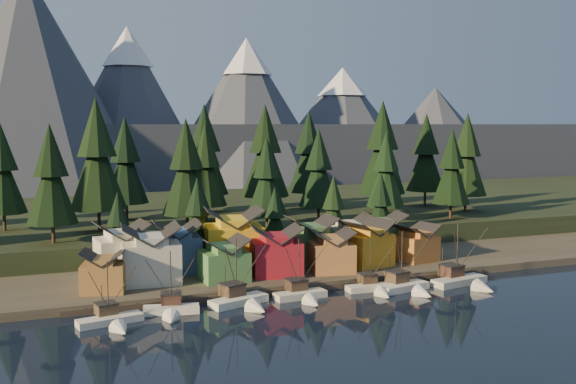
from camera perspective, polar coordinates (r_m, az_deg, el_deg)
name	(u,v)px	position (r m, az deg, el deg)	size (l,w,h in m)	color
ground	(332,316)	(102.95, 3.94, -10.95)	(500.00, 500.00, 0.00)	black
shore_strip	(253,261)	(138.85, -3.12, -6.15)	(400.00, 50.00, 1.50)	#3B352B
hillside	(199,219)	(185.89, -7.92, -2.38)	(420.00, 100.00, 6.00)	black
dock	(293,288)	(117.39, 0.48, -8.54)	(80.00, 4.00, 1.00)	#4B4035
mountain_ridge	(127,133)	(305.02, -14.14, 5.12)	(560.00, 190.00, 90.00)	#484D5C
boat_0	(112,313)	(101.16, -15.37, -10.34)	(10.41, 11.01, 10.54)	silver
boat_1	(171,302)	(104.44, -10.35, -9.56)	(9.47, 9.99, 11.06)	white
boat_2	(243,292)	(107.68, -4.06, -8.86)	(10.95, 11.51, 12.43)	white
boat_3	(303,287)	(111.29, 1.34, -8.44)	(9.61, 10.35, 11.46)	silver
boat_4	(374,282)	(117.49, 7.67, -7.89)	(9.73, 10.54, 10.28)	beige
boat_5	(408,279)	(118.39, 10.62, -7.61)	(10.45, 11.03, 12.06)	white
boat_6	(465,274)	(124.75, 15.44, -7.00)	(12.14, 12.86, 12.87)	beige
house_front_0	(104,270)	(114.73, -16.06, -6.68)	(8.59, 8.30, 7.16)	olive
house_front_1	(151,252)	(119.04, -12.10, -5.26)	(10.86, 10.49, 10.48)	beige
house_front_2	(224,258)	(118.63, -5.72, -5.84)	(8.41, 8.47, 7.96)	#4B8246
house_front_3	(276,249)	(122.14, -1.06, -5.12)	(10.53, 10.18, 9.32)	maroon
house_front_4	(332,250)	(125.38, 3.90, -5.13)	(9.56, 10.05, 8.17)	#AC713D
house_front_5	(367,242)	(130.92, 7.03, -4.43)	(10.45, 9.86, 9.25)	orange
house_front_6	(416,242)	(137.55, 11.32, -4.34)	(9.01, 8.69, 7.67)	#BD6F30
house_back_0	(122,248)	(125.24, -14.54, -4.84)	(10.17, 9.84, 10.12)	silver
house_back_1	(177,246)	(126.51, -9.83, -4.72)	(9.27, 9.37, 9.75)	#3A598B
house_back_2	(234,236)	(129.71, -4.86, -3.91)	(12.44, 11.67, 11.77)	yellow
house_back_3	(311,239)	(132.27, 2.10, -4.19)	(10.00, 9.03, 9.61)	#416F3C
house_back_4	(350,235)	(139.27, 5.51, -3.83)	(9.60, 9.33, 9.02)	beige
house_back_5	(384,233)	(142.12, 8.57, -3.62)	(9.59, 9.67, 9.25)	#416C3A
tree_hill_1	(2,172)	(157.62, -24.07, 1.65)	(10.53, 10.53, 24.54)	#332319
tree_hill_2	(51,178)	(137.49, -20.31, 1.19)	(10.46, 10.46, 24.38)	#332319
tree_hill_3	(97,158)	(149.73, -16.60, 2.90)	(12.94, 12.94, 30.14)	#332319
tree_hill_4	(126,163)	(165.56, -14.24, 2.48)	(11.21, 11.21, 26.11)	#332319
tree_hill_5	(186,171)	(142.61, -9.01, 1.90)	(10.93, 10.93, 25.46)	#332319
tree_hill_6	(206,168)	(159.04, -7.34, 2.11)	(10.43, 10.43, 24.29)	#332319
tree_hill_7	(267,179)	(145.74, -1.90, 1.17)	(9.17, 9.17, 21.37)	#332319
tree_hill_8	(265,154)	(170.69, -2.03, 3.37)	(12.63, 12.63, 29.43)	#332319
tree_hill_9	(319,171)	(158.04, 2.75, 1.89)	(9.91, 9.91, 23.09)	#332319
tree_hill_10	(309,155)	(183.95, 1.87, 3.33)	(12.04, 12.04, 28.04)	#332319
tree_hill_11	(386,172)	(160.85, 8.69, 1.76)	(9.61, 9.61, 22.38)	#332319
tree_hill_12	(382,151)	(178.43, 8.38, 3.63)	(13.12, 13.12, 30.56)	#332319
tree_hill_13	(452,169)	(168.87, 14.34, 1.96)	(9.87, 9.87, 22.98)	#332319
tree_hill_14	(426,155)	(193.02, 12.15, 3.20)	(11.69, 11.69, 27.24)	#332319
tree_hill_15	(205,153)	(176.31, -7.41, 3.46)	(12.75, 12.75, 29.69)	#332319
tree_hill_17	(467,158)	(183.86, 15.60, 2.97)	(11.69, 11.69, 27.23)	#332319
tree_shore_0	(118,226)	(131.37, -14.85, -2.98)	(6.61, 6.61, 15.41)	#332319
tree_shore_1	(198,216)	(133.83, -8.04, -2.11)	(7.62, 7.62, 17.75)	#332319
tree_shore_2	(275,219)	(138.84, -1.18, -2.37)	(6.47, 6.47, 15.06)	#332319
tree_shore_3	(333,210)	(144.02, 4.06, -1.59)	(7.42, 7.42, 17.29)	#332319
tree_shore_4	(381,206)	(149.47, 8.23, -1.28)	(7.59, 7.59, 17.68)	#332319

